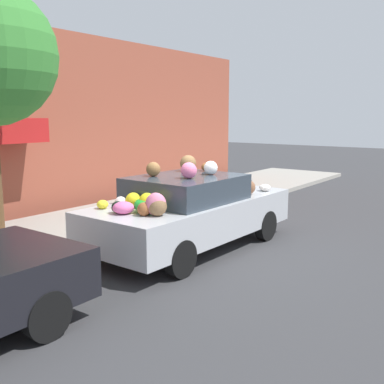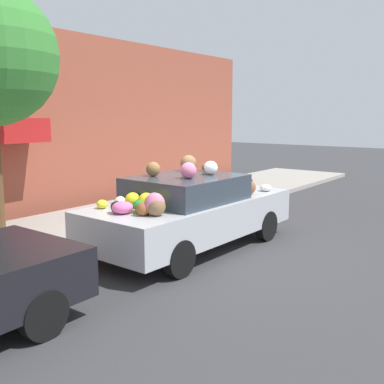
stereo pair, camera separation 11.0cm
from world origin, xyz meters
name	(u,v)px [view 2 (the right image)]	position (x,y,z in m)	size (l,w,h in m)	color
ground_plane	(188,247)	(0.00, 0.00, 0.00)	(60.00, 60.00, 0.00)	#38383A
sidewalk_curb	(96,223)	(0.00, 2.70, 0.07)	(24.00, 3.20, 0.13)	#9E998E
building_facade	(29,123)	(-0.14, 4.91, 2.34)	(18.00, 1.20, 4.69)	#9E4C38
fire_hydrant	(166,201)	(1.39, 1.77, 0.48)	(0.20, 0.20, 0.70)	#B2B2B7
art_car	(191,209)	(-0.04, -0.09, 0.76)	(4.42, 1.93, 1.73)	#B7BABF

